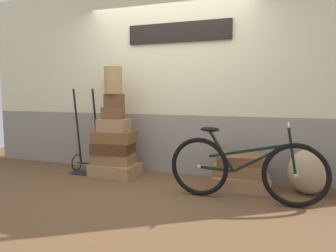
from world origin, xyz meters
TOP-DOWN VIEW (x-y plane):
  - ground at (0.00, 0.00)m, footprint 8.49×5.20m
  - station_building at (0.01, 0.85)m, footprint 6.49×0.74m
  - suitcase_0 at (-0.68, 0.34)m, footprint 0.70×0.49m
  - suitcase_1 at (-0.70, 0.35)m, footprint 0.59×0.41m
  - suitcase_2 at (-0.71, 0.34)m, footprint 0.59×0.45m
  - suitcase_3 at (-0.68, 0.34)m, footprint 0.60×0.41m
  - suitcase_4 at (-0.67, 0.31)m, footprint 0.43×0.31m
  - suitcase_5 at (-0.69, 0.33)m, footprint 0.31×0.19m
  - suitcase_6 at (-0.68, 0.35)m, footprint 0.27×0.19m
  - suitcase_7 at (1.14, 0.31)m, footprint 0.74×0.53m
  - suitcase_8 at (1.11, 0.34)m, footprint 0.63×0.43m
  - suitcase_9 at (1.13, 0.36)m, footprint 0.63×0.48m
  - wicker_basket at (-0.67, 0.33)m, footprint 0.25×0.25m
  - luggage_trolley at (-1.19, 0.38)m, footprint 0.41×0.35m
  - burlap_sack at (1.91, 0.39)m, footprint 0.46×0.39m
  - bicycle at (1.21, -0.13)m, footprint 1.74×0.46m

SIDE VIEW (x-z plane):
  - ground at x=0.00m, z-range -0.06..0.00m
  - suitcase_7 at x=1.14m, z-range 0.00..0.17m
  - suitcase_0 at x=-0.68m, z-range 0.00..0.18m
  - suitcase_8 at x=1.11m, z-range 0.17..0.31m
  - suitcase_1 at x=-0.70m, z-range 0.18..0.33m
  - burlap_sack at x=1.91m, z-range 0.00..0.54m
  - luggage_trolley at x=-1.19m, z-range -0.33..0.95m
  - bicycle at x=1.21m, z-range -0.08..0.81m
  - suitcase_9 at x=1.13m, z-range 0.31..0.43m
  - suitcase_2 at x=-0.71m, z-range 0.33..0.49m
  - suitcase_3 at x=-0.68m, z-range 0.49..0.66m
  - suitcase_4 at x=-0.67m, z-range 0.66..0.84m
  - suitcase_5 at x=-0.69m, z-range 0.84..1.00m
  - suitcase_6 at x=-0.68m, z-range 1.00..1.20m
  - wicker_basket at x=-0.67m, z-range 1.20..1.58m
  - station_building at x=0.01m, z-range 0.00..2.81m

